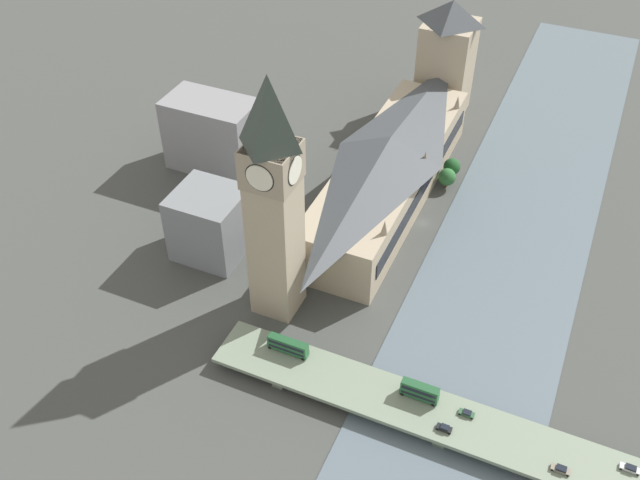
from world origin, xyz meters
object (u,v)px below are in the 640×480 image
Objects in this scene: double_decker_bus_mid at (420,391)px; car_southbound_lead at (444,428)px; road_bridge at (447,420)px; car_northbound_lead at (630,468)px; victoria_tower at (446,59)px; car_northbound_tail at (467,413)px; double_decker_bus_lead at (288,345)px; car_northbound_mid at (561,469)px; parliament_hall at (389,169)px; clock_tower at (273,197)px.

car_southbound_lead is (-8.85, 6.88, -2.04)m from double_decker_bus_mid.
car_northbound_lead is at bearing -175.58° from road_bridge.
car_northbound_tail is at bearing 108.98° from victoria_tower.
car_northbound_lead is (-90.60, -0.20, -1.91)m from double_decker_bus_lead.
victoria_tower is 0.40× the size of road_bridge.
victoria_tower reaches higher than car_northbound_mid.
parliament_hall is 8.83× the size of double_decker_bus_lead.
clock_tower is 19.04× the size of car_northbound_tail.
car_northbound_tail is at bearing -120.69° from car_southbound_lead.
road_bridge is at bearing 4.42° from car_northbound_lead.
victoria_tower is 11.13× the size of car_northbound_lead.
double_decker_bus_lead is at bearing -5.10° from car_northbound_mid.
clock_tower is at bearing -20.50° from road_bridge.
clock_tower is 63.71m from double_decker_bus_mid.
road_bridge is at bearing -85.65° from car_southbound_lead.
car_northbound_lead is (-44.06, -3.41, 1.53)m from road_bridge.
clock_tower is at bearing -56.70° from double_decker_bus_lead.
car_northbound_mid is at bearing 174.90° from double_decker_bus_lead.
car_northbound_tail is (-4.24, -2.91, 1.49)m from road_bridge.
clock_tower reaches higher than car_northbound_mid.
car_northbound_lead is at bearing 121.56° from victoria_tower.
double_decker_bus_mid is (-50.34, 18.91, -34.17)m from clock_tower.
car_northbound_mid is at bearing 173.05° from road_bridge.
car_southbound_lead reaches higher than car_northbound_mid.
car_northbound_tail is (-50.96, 81.89, -8.37)m from parliament_hall.
double_decker_bus_mid is at bearing -37.85° from car_southbound_lead.
car_northbound_tail is 1.03× the size of car_southbound_lead.
victoria_tower is (0.05, -66.46, 11.05)m from parliament_hall.
clock_tower is 7.60× the size of double_decker_bus_mid.
car_northbound_mid reaches higher than car_northbound_tail.
double_decker_bus_mid reaches higher than car_northbound_tail.
car_northbound_lead is at bearing -170.71° from car_southbound_lead.
car_southbound_lead is (-47.06, 155.01, -19.33)m from victoria_tower.
parliament_hall is at bearing -62.04° from car_southbound_lead.
car_southbound_lead is at bearing 9.29° from car_northbound_lead.
double_decker_bus_mid is at bearing 0.31° from car_northbound_lead.
double_decker_bus_mid is at bearing -10.06° from car_northbound_mid.
clock_tower reaches higher than parliament_hall.
double_decker_bus_lead is 90.62m from car_northbound_lead.
clock_tower reaches higher than double_decker_bus_mid.
road_bridge is 12.71× the size of double_decker_bus_mid.
victoria_tower reaches higher than parliament_hall.
clock_tower is 75.30m from car_northbound_tail.
road_bridge is (-58.91, 22.03, -37.78)m from clock_tower.
road_bridge is 9.81m from double_decker_bus_mid.
double_decker_bus_mid reaches higher than double_decker_bus_lead.
parliament_hall reaches higher than road_bridge.
victoria_tower reaches higher than car_northbound_lead.
victoria_tower reaches higher than car_southbound_lead.
road_bridge is 31.84× the size of car_northbound_tail.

